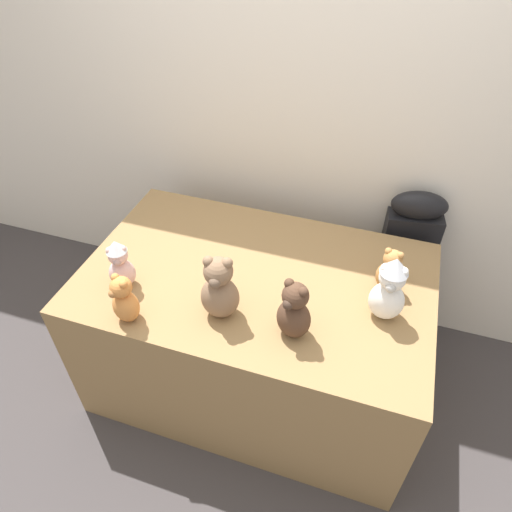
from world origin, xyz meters
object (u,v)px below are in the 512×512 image
instrument_case (402,265)px  teddy_bear_cocoa (294,312)px  teddy_bear_caramel (390,271)px  teddy_bear_snow (389,289)px  teddy_bear_mocha (219,289)px  teddy_bear_ginger (124,300)px  display_table (256,331)px  teddy_bear_blush (120,264)px

instrument_case → teddy_bear_cocoa: teddy_bear_cocoa is taller
instrument_case → teddy_bear_cocoa: (-0.41, -0.89, 0.42)m
teddy_bear_caramel → teddy_bear_snow: 0.18m
teddy_bear_mocha → teddy_bear_ginger: bearing=-165.7°
teddy_bear_mocha → teddy_bear_ginger: teddy_bear_mocha is taller
teddy_bear_caramel → teddy_bear_cocoa: size_ratio=0.79×
teddy_bear_cocoa → teddy_bear_snow: bearing=53.0°
display_table → teddy_bear_snow: teddy_bear_snow is taller
teddy_bear_cocoa → instrument_case: bearing=86.0°
teddy_bear_ginger → teddy_bear_cocoa: 0.67m
teddy_bear_ginger → teddy_bear_cocoa: bearing=36.8°
teddy_bear_caramel → teddy_bear_cocoa: teddy_bear_cocoa is taller
instrument_case → teddy_bear_cocoa: 1.06m
teddy_bear_snow → teddy_bear_mocha: 0.67m
display_table → teddy_bear_caramel: 0.76m
teddy_bear_blush → teddy_bear_snow: teddy_bear_snow is taller
display_table → teddy_bear_blush: (-0.53, -0.24, 0.51)m
teddy_bear_mocha → teddy_bear_ginger: size_ratio=1.33×
display_table → teddy_bear_snow: (0.57, -0.06, 0.54)m
teddy_bear_blush → teddy_bear_cocoa: bearing=-28.1°
teddy_bear_snow → teddy_bear_mocha: size_ratio=1.02×
teddy_bear_caramel → display_table: bearing=-156.1°
display_table → teddy_bear_cocoa: teddy_bear_cocoa is taller
display_table → teddy_bear_mocha: 0.60m
display_table → teddy_bear_ginger: bearing=-136.1°
instrument_case → teddy_bear_blush: bearing=-152.5°
teddy_bear_blush → teddy_bear_cocoa: (0.78, -0.03, 0.01)m
display_table → teddy_bear_blush: bearing=-156.2°
teddy_bear_caramel → teddy_bear_ginger: 1.11m
display_table → instrument_case: size_ratio=1.62×
instrument_case → teddy_bear_mocha: bearing=-137.6°
teddy_bear_mocha → teddy_bear_cocoa: 0.31m
teddy_bear_ginger → teddy_bear_caramel: bearing=52.6°
display_table → teddy_bear_blush: 0.78m
instrument_case → teddy_bear_cocoa: bearing=-123.3°
display_table → instrument_case: (0.65, 0.62, 0.10)m
teddy_bear_snow → teddy_bear_ginger: size_ratio=1.36×
teddy_bear_caramel → teddy_bear_snow: teddy_bear_snow is taller
teddy_bear_ginger → teddy_bear_mocha: bearing=47.2°
display_table → instrument_case: 0.91m
teddy_bear_snow → teddy_bear_cocoa: size_ratio=1.14×
teddy_bear_snow → teddy_bear_cocoa: 0.39m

